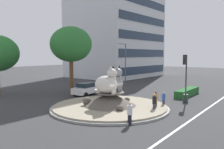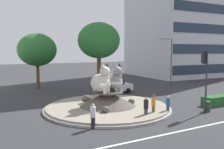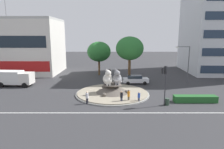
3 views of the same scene
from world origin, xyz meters
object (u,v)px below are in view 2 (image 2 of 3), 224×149
Objects in this scene: pedestrian_blue_shirt at (168,104)px; hatchback_near_shophouse at (113,86)px; second_tree_near_tower at (37,50)px; pedestrian_white_shirt at (93,116)px; broadleaf_tree_behind_island at (99,41)px; streetlight_arm at (170,58)px; pedestrian_black_shirt at (146,107)px; pedestrian_orange_shirt at (153,104)px; cat_statue_white at (102,82)px; cat_statue_grey at (115,81)px; litter_bin at (207,106)px; office_tower at (184,6)px; traffic_light_mast at (205,68)px.

pedestrian_blue_shirt is 10.76m from hatchback_near_shophouse.
hatchback_near_shophouse is (7.33, -8.43, -4.50)m from second_tree_near_tower.
hatchback_near_shophouse is (7.73, 11.18, -0.06)m from pedestrian_white_shirt.
broadleaf_tree_behind_island is 1.26× the size of streetlight_arm.
pedestrian_orange_shirt is at bearing -160.05° from pedestrian_black_shirt.
pedestrian_blue_shirt is at bearing 37.16° from cat_statue_white.
cat_statue_grey is at bearing -76.13° from second_tree_near_tower.
cat_statue_white is 1.67× the size of pedestrian_black_shirt.
pedestrian_blue_shirt is 1.72× the size of litter_bin.
office_tower is at bearing 49.14° from litter_bin.
pedestrian_blue_shirt is at bearing 73.94° from traffic_light_mast.
streetlight_arm is (10.79, -1.07, -2.36)m from broadleaf_tree_behind_island.
broadleaf_tree_behind_island is 5.68× the size of pedestrian_blue_shirt.
office_tower reaches higher than traffic_light_mast.
pedestrian_orange_shirt is 1.05m from pedestrian_black_shirt.
traffic_light_mast is 2.95× the size of pedestrian_orange_shirt.
traffic_light_mast is 10.51m from pedestrian_white_shirt.
office_tower reaches higher than pedestrian_white_shirt.
office_tower is at bearing 8.05° from second_tree_near_tower.
pedestrian_white_shirt is 5.63m from pedestrian_orange_shirt.
cat_statue_white is 1.64× the size of pedestrian_white_shirt.
streetlight_arm reaches higher than cat_statue_grey.
cat_statue_grey is 1.64× the size of pedestrian_blue_shirt.
hatchback_near_shophouse is (-24.08, -12.87, -13.89)m from office_tower.
pedestrian_black_shirt is at bearing -77.71° from second_tree_near_tower.
streetlight_arm is (-14.29, -11.95, -10.59)m from office_tower.
second_tree_near_tower reaches higher than litter_bin.
streetlight_arm reaches higher than litter_bin.
pedestrian_black_shirt is 0.35× the size of hatchback_near_shophouse.
pedestrian_white_shirt is 4.62m from pedestrian_black_shirt.
pedestrian_white_shirt is (-17.52, -12.11, -3.24)m from streetlight_arm.
pedestrian_blue_shirt is (4.29, -3.72, -1.74)m from cat_statue_white.
pedestrian_black_shirt is at bearing 145.35° from pedestrian_orange_shirt.
broadleaf_tree_behind_island is (2.59, 8.73, 3.96)m from cat_statue_grey.
office_tower is 3.35× the size of broadleaf_tree_behind_island.
broadleaf_tree_behind_island is 1.16× the size of second_tree_near_tower.
pedestrian_white_shirt is at bearing -44.69° from cat_statue_white.
traffic_light_mast is 5.45m from pedestrian_orange_shirt.
traffic_light_mast is 3.35× the size of pedestrian_blue_shirt.
office_tower reaches higher than pedestrian_orange_shirt.
office_tower is at bearing -137.83° from pedestrian_black_shirt.
pedestrian_blue_shirt is 0.90× the size of pedestrian_white_shirt.
pedestrian_orange_shirt is at bearing -104.15° from hatchback_near_shophouse.
cat_statue_white is at bearing -128.47° from hatchback_near_shophouse.
office_tower is 38.69m from pedestrian_black_shirt.
streetlight_arm is at bearing 121.43° from cat_statue_grey.
litter_bin is (10.57, -0.50, -0.46)m from pedestrian_white_shirt.
office_tower is at bearing 112.41° from cat_statue_white.
cat_statue_white is at bearing -143.56° from office_tower.
cat_statue_grey is 9.93m from broadleaf_tree_behind_island.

